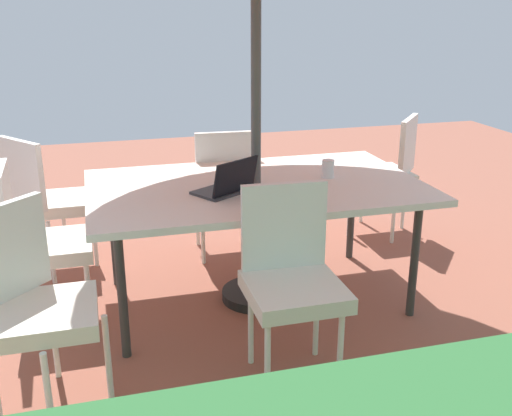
{
  "coord_description": "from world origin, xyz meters",
  "views": [
    {
      "loc": [
        0.93,
        3.37,
        1.83
      ],
      "look_at": [
        0.0,
        0.0,
        0.62
      ],
      "focal_mm": 42.15,
      "sensor_mm": 36.0,
      "label": 1
    }
  ],
  "objects_px": {
    "chair_southeast": "(45,197)",
    "chair_northeast": "(34,300)",
    "dining_table": "(256,191)",
    "chair_south": "(224,185)",
    "chair_east": "(38,238)",
    "chair_north": "(291,274)",
    "laptop": "(227,186)",
    "chair_southwest": "(387,169)",
    "cup": "(328,169)"
  },
  "relations": [
    {
      "from": "chair_southeast",
      "to": "cup",
      "type": "relative_size",
      "value": 8.62
    },
    {
      "from": "chair_east",
      "to": "chair_south",
      "type": "distance_m",
      "value": 1.44
    },
    {
      "from": "chair_north",
      "to": "chair_south",
      "type": "bearing_deg",
      "value": 92.07
    },
    {
      "from": "chair_east",
      "to": "dining_table",
      "type": "bearing_deg",
      "value": -92.79
    },
    {
      "from": "chair_southwest",
      "to": "chair_southeast",
      "type": "relative_size",
      "value": 1.0
    },
    {
      "from": "chair_southeast",
      "to": "chair_east",
      "type": "bearing_deg",
      "value": 143.27
    },
    {
      "from": "chair_south",
      "to": "cup",
      "type": "relative_size",
      "value": 8.62
    },
    {
      "from": "dining_table",
      "to": "laptop",
      "type": "bearing_deg",
      "value": 33.98
    },
    {
      "from": "chair_north",
      "to": "dining_table",
      "type": "bearing_deg",
      "value": 89.2
    },
    {
      "from": "chair_east",
      "to": "chair_north",
      "type": "relative_size",
      "value": 1.0
    },
    {
      "from": "chair_north",
      "to": "chair_southwest",
      "type": "xyz_separation_m",
      "value": [
        -1.38,
        -1.67,
        0.0
      ]
    },
    {
      "from": "laptop",
      "to": "chair_east",
      "type": "bearing_deg",
      "value": -39.84
    },
    {
      "from": "chair_east",
      "to": "chair_southeast",
      "type": "xyz_separation_m",
      "value": [
        0.0,
        -0.79,
        0.0
      ]
    },
    {
      "from": "chair_east",
      "to": "chair_south",
      "type": "xyz_separation_m",
      "value": [
        -1.24,
        -0.73,
        0.0
      ]
    },
    {
      "from": "dining_table",
      "to": "chair_east",
      "type": "bearing_deg",
      "value": -0.67
    },
    {
      "from": "chair_east",
      "to": "chair_southeast",
      "type": "bearing_deg",
      "value": -1.88
    },
    {
      "from": "chair_east",
      "to": "chair_southwest",
      "type": "bearing_deg",
      "value": -74.54
    },
    {
      "from": "dining_table",
      "to": "chair_southeast",
      "type": "xyz_separation_m",
      "value": [
        1.28,
        -0.8,
        -0.18
      ]
    },
    {
      "from": "chair_north",
      "to": "chair_southwest",
      "type": "distance_m",
      "value": 2.16
    },
    {
      "from": "chair_north",
      "to": "cup",
      "type": "height_order",
      "value": "chair_north"
    },
    {
      "from": "laptop",
      "to": "dining_table",
      "type": "bearing_deg",
      "value": -177.44
    },
    {
      "from": "chair_southeast",
      "to": "laptop",
      "type": "height_order",
      "value": "laptop"
    },
    {
      "from": "chair_east",
      "to": "laptop",
      "type": "relative_size",
      "value": 2.44
    },
    {
      "from": "cup",
      "to": "chair_southwest",
      "type": "bearing_deg",
      "value": -135.95
    },
    {
      "from": "cup",
      "to": "laptop",
      "type": "bearing_deg",
      "value": 12.87
    },
    {
      "from": "chair_south",
      "to": "laptop",
      "type": "height_order",
      "value": "laptop"
    },
    {
      "from": "chair_north",
      "to": "cup",
      "type": "xyz_separation_m",
      "value": [
        -0.52,
        -0.84,
        0.28
      ]
    },
    {
      "from": "chair_north",
      "to": "chair_northeast",
      "type": "bearing_deg",
      "value": 179.69
    },
    {
      "from": "laptop",
      "to": "chair_southwest",
      "type": "bearing_deg",
      "value": -178.84
    },
    {
      "from": "dining_table",
      "to": "chair_southeast",
      "type": "height_order",
      "value": "chair_southeast"
    },
    {
      "from": "chair_southwest",
      "to": "laptop",
      "type": "xyz_separation_m",
      "value": [
        1.54,
        0.99,
        0.27
      ]
    },
    {
      "from": "chair_east",
      "to": "laptop",
      "type": "height_order",
      "value": "laptop"
    },
    {
      "from": "laptop",
      "to": "cup",
      "type": "xyz_separation_m",
      "value": [
        -0.68,
        -0.16,
        0.01
      ]
    },
    {
      "from": "chair_northeast",
      "to": "chair_east",
      "type": "height_order",
      "value": "same"
    },
    {
      "from": "chair_east",
      "to": "laptop",
      "type": "distance_m",
      "value": 1.11
    },
    {
      "from": "chair_south",
      "to": "laptop",
      "type": "distance_m",
      "value": 0.94
    },
    {
      "from": "chair_southwest",
      "to": "laptop",
      "type": "relative_size",
      "value": 2.44
    },
    {
      "from": "dining_table",
      "to": "chair_southwest",
      "type": "bearing_deg",
      "value": -147.64
    },
    {
      "from": "chair_northeast",
      "to": "chair_south",
      "type": "xyz_separation_m",
      "value": [
        -1.22,
        -1.51,
        0.0
      ]
    },
    {
      "from": "chair_east",
      "to": "chair_northeast",
      "type": "bearing_deg",
      "value": 179.94
    },
    {
      "from": "dining_table",
      "to": "chair_north",
      "type": "height_order",
      "value": "chair_north"
    },
    {
      "from": "dining_table",
      "to": "chair_south",
      "type": "height_order",
      "value": "chair_south"
    },
    {
      "from": "chair_east",
      "to": "chair_north",
      "type": "height_order",
      "value": "same"
    },
    {
      "from": "chair_southeast",
      "to": "chair_north",
      "type": "bearing_deg",
      "value": -179.66
    },
    {
      "from": "chair_southeast",
      "to": "chair_northeast",
      "type": "bearing_deg",
      "value": 144.17
    },
    {
      "from": "chair_east",
      "to": "chair_north",
      "type": "bearing_deg",
      "value": -126.3
    },
    {
      "from": "chair_south",
      "to": "laptop",
      "type": "bearing_deg",
      "value": 82.75
    },
    {
      "from": "chair_south",
      "to": "chair_southwest",
      "type": "relative_size",
      "value": 1.0
    },
    {
      "from": "dining_table",
      "to": "cup",
      "type": "xyz_separation_m",
      "value": [
        -0.47,
        -0.01,
        0.1
      ]
    },
    {
      "from": "chair_southeast",
      "to": "chair_south",
      "type": "bearing_deg",
      "value": -129.65
    }
  ]
}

